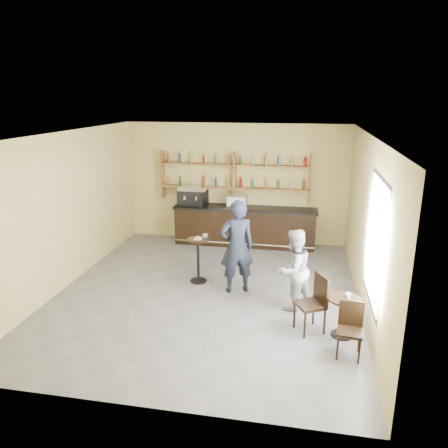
% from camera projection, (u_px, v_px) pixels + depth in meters
% --- Properties ---
extents(floor, '(7.00, 7.00, 0.00)m').
position_uv_depth(floor, '(207.00, 293.00, 8.96)').
color(floor, slate).
rests_on(floor, ground).
extents(ceiling, '(7.00, 7.00, 0.00)m').
position_uv_depth(ceiling, '(205.00, 134.00, 8.05)').
color(ceiling, white).
rests_on(ceiling, wall_back).
extents(wall_back, '(7.00, 0.00, 7.00)m').
position_uv_depth(wall_back, '(235.00, 183.00, 11.81)').
color(wall_back, '#D3C278').
rests_on(wall_back, floor).
extents(wall_front, '(7.00, 0.00, 7.00)m').
position_uv_depth(wall_front, '(141.00, 295.00, 5.21)').
color(wall_front, '#D3C278').
rests_on(wall_front, floor).
extents(wall_left, '(0.00, 7.00, 7.00)m').
position_uv_depth(wall_left, '(65.00, 210.00, 9.04)').
color(wall_left, '#D3C278').
rests_on(wall_left, floor).
extents(wall_right, '(0.00, 7.00, 7.00)m').
position_uv_depth(wall_right, '(366.00, 226.00, 7.98)').
color(wall_right, '#D3C278').
rests_on(wall_right, floor).
extents(window_pane, '(0.00, 2.00, 2.00)m').
position_uv_depth(window_pane, '(376.00, 242.00, 6.82)').
color(window_pane, white).
rests_on(window_pane, wall_right).
extents(window_frame, '(0.04, 1.70, 2.10)m').
position_uv_depth(window_frame, '(375.00, 242.00, 6.82)').
color(window_frame, black).
rests_on(window_frame, wall_right).
extents(shelf_unit, '(4.00, 0.26, 1.40)m').
position_uv_depth(shelf_unit, '(234.00, 177.00, 11.62)').
color(shelf_unit, brown).
rests_on(shelf_unit, wall_back).
extents(liquor_bottles, '(3.68, 0.10, 1.00)m').
position_uv_depth(liquor_bottles, '(235.00, 170.00, 11.58)').
color(liquor_bottles, '#8C5919').
rests_on(liquor_bottles, shelf_unit).
extents(bar_counter, '(3.81, 0.74, 1.03)m').
position_uv_depth(bar_counter, '(245.00, 226.00, 11.73)').
color(bar_counter, black).
rests_on(bar_counter, floor).
extents(espresso_machine, '(0.80, 0.58, 0.53)m').
position_uv_depth(espresso_machine, '(193.00, 196.00, 11.76)').
color(espresso_machine, black).
rests_on(espresso_machine, bar_counter).
extents(pastry_case, '(0.55, 0.46, 0.31)m').
position_uv_depth(pastry_case, '(237.00, 201.00, 11.57)').
color(pastry_case, silver).
rests_on(pastry_case, bar_counter).
extents(pedestal_table, '(0.62, 0.62, 0.97)m').
position_uv_depth(pedestal_table, '(198.00, 260.00, 9.37)').
color(pedestal_table, black).
rests_on(pedestal_table, floor).
extents(napkin, '(0.17, 0.17, 0.00)m').
position_uv_depth(napkin, '(198.00, 239.00, 9.23)').
color(napkin, white).
rests_on(napkin, pedestal_table).
extents(donut, '(0.14, 0.14, 0.04)m').
position_uv_depth(donut, '(198.00, 238.00, 9.21)').
color(donut, tan).
rests_on(donut, napkin).
extents(cup_pedestal, '(0.11, 0.11, 0.09)m').
position_uv_depth(cup_pedestal, '(205.00, 236.00, 9.29)').
color(cup_pedestal, white).
rests_on(cup_pedestal, pedestal_table).
extents(man_main, '(0.83, 0.70, 1.94)m').
position_uv_depth(man_main, '(237.00, 247.00, 8.78)').
color(man_main, black).
rests_on(man_main, floor).
extents(cafe_table, '(0.69, 0.69, 0.70)m').
position_uv_depth(cafe_table, '(343.00, 317.00, 7.27)').
color(cafe_table, black).
rests_on(cafe_table, floor).
extents(cup_cafe, '(0.12, 0.12, 0.09)m').
position_uv_depth(cup_cafe, '(348.00, 296.00, 7.15)').
color(cup_cafe, white).
rests_on(cup_cafe, cafe_table).
extents(chair_west, '(0.59, 0.59, 1.01)m').
position_uv_depth(chair_west, '(310.00, 304.00, 7.37)').
color(chair_west, black).
rests_on(chair_west, floor).
extents(chair_south, '(0.41, 0.41, 0.87)m').
position_uv_depth(chair_south, '(350.00, 331.00, 6.67)').
color(chair_south, black).
rests_on(chair_south, floor).
extents(patron_second, '(0.95, 0.96, 1.56)m').
position_uv_depth(patron_second, '(293.00, 270.00, 8.11)').
color(patron_second, '#9B9CA1').
rests_on(patron_second, floor).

